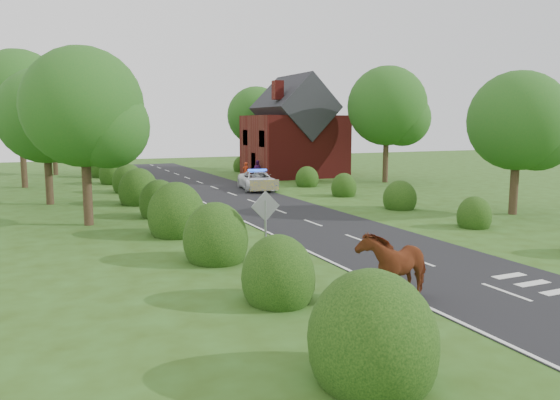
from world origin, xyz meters
name	(u,v)px	position (x,y,z in m)	size (l,w,h in m)	color
ground	(417,261)	(0.00, 0.00, 0.00)	(120.00, 120.00, 0.00)	#2E4913
road	(259,204)	(0.00, 15.00, 0.01)	(6.00, 70.00, 0.02)	black
road_markings	(246,210)	(-1.60, 12.93, 0.03)	(4.96, 70.00, 0.01)	white
hedgerow_left	(163,206)	(-6.51, 11.69, 0.75)	(2.75, 50.41, 3.00)	black
hedgerow_right	(387,197)	(6.60, 11.21, 0.55)	(2.10, 45.78, 2.10)	black
tree_left_a	(89,112)	(-9.75, 11.86, 5.34)	(5.74, 5.60, 8.38)	#332316
tree_left_b	(50,119)	(-11.25, 19.86, 5.04)	(5.74, 5.60, 8.07)	#332316
tree_left_c	(24,100)	(-12.70, 29.83, 6.53)	(6.97, 6.80, 10.22)	#332316
tree_left_d	(56,114)	(-10.23, 39.85, 5.64)	(6.15, 6.00, 8.89)	#332316
tree_right_a	(523,125)	(11.23, 5.87, 4.74)	(5.33, 5.20, 7.56)	#332316
tree_right_b	(391,109)	(14.29, 21.84, 5.94)	(6.56, 6.40, 9.40)	#332316
tree_right_c	(259,118)	(9.27, 37.85, 5.34)	(6.15, 6.00, 8.58)	#332316
road_sign	(266,216)	(-5.00, 2.00, 1.65)	(1.06, 0.08, 2.53)	gray
house	(294,134)	(9.49, 30.00, 3.79)	(8.00, 7.40, 9.17)	#601512
cow	(394,270)	(-3.31, -3.14, 0.83)	(1.23, 2.33, 1.65)	maroon
police_van	(257,180)	(2.50, 21.51, 0.69)	(3.13, 5.29, 1.52)	white
pedestrian_red	(246,172)	(3.80, 27.40, 0.80)	(0.59, 0.38, 1.60)	#B22E15
pedestrian_purple	(257,170)	(5.14, 28.16, 0.83)	(0.81, 0.63, 1.67)	#501965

